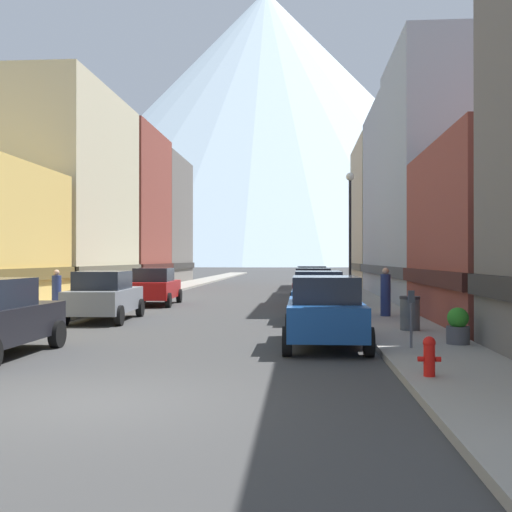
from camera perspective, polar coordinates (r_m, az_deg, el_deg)
The scene contains 24 objects.
ground_plane at distance 10.12m, azimuth -14.78°, elevation -12.90°, with size 400.00×400.00×0.00m, color #3A3A3A.
sidewalk_left at distance 45.39m, azimuth -7.88°, elevation -2.96°, with size 2.50×100.00×0.15m, color gray.
sidewalk_right at distance 44.50m, azimuth 8.08°, elevation -3.02°, with size 2.50×100.00×0.15m, color gray.
storefront_left_2 at distance 37.83m, azimuth -18.74°, elevation 5.05°, with size 8.21×11.52×11.77m.
storefront_left_3 at distance 48.55m, azimuth -14.12°, elevation 3.92°, with size 9.27×9.90×11.86m.
storefront_left_4 at distance 58.13m, azimuth -10.99°, elevation 3.03°, with size 9.23×10.04×11.46m.
storefront_right_2 at distance 31.12m, azimuth 18.64°, elevation 6.36°, with size 7.19×8.40×11.97m.
storefront_right_3 at distance 39.99m, azimuth 16.07°, elevation 4.59°, with size 8.17×9.68×11.54m.
storefront_right_4 at distance 50.43m, azimuth 14.43°, elevation 3.44°, with size 9.68×10.40×11.29m.
car_left_1 at distance 22.85m, azimuth -13.72°, elevation -3.56°, with size 2.25×4.48×1.78m.
car_left_2 at distance 30.22m, azimuth -9.26°, elevation -2.75°, with size 2.24×4.48×1.78m.
car_right_0 at distance 15.82m, azimuth 6.33°, elevation -5.03°, with size 2.07×4.41×1.78m.
car_right_1 at distance 22.39m, azimuth 5.69°, elevation -3.63°, with size 2.06×4.40×1.78m.
car_right_2 at distance 29.71m, azimuth 5.30°, elevation -2.80°, with size 2.20×4.46×1.78m.
car_right_3 at distance 37.17m, azimuth 5.08°, elevation -2.29°, with size 2.19×4.46×1.78m.
fire_hydrant_near at distance 11.48m, azimuth 15.58°, elevation -8.72°, with size 0.40×0.22×0.70m.
parking_meter_near at distance 14.92m, azimuth 14.02°, elevation -4.88°, with size 0.14×0.10×1.33m.
trash_bin_right at distance 18.65m, azimuth 13.91°, elevation -5.09°, with size 0.59×0.59×0.98m.
potted_plant_0 at distance 30.87m, azimuth -15.18°, elevation -3.06°, with size 0.60×0.60×0.95m.
potted_plant_2 at distance 15.96m, azimuth 18.00°, elevation -6.16°, with size 0.55×0.55×0.89m.
pedestrian_0 at distance 23.01m, azimuth 11.78°, elevation -3.38°, with size 0.36×0.36×1.75m.
pedestrian_1 at distance 25.33m, azimuth -17.80°, elevation -3.20°, with size 0.36×0.36×1.65m.
streetlamp_right at distance 27.68m, azimuth 8.61°, elevation 3.41°, with size 0.36×0.36×5.86m.
mountain_backdrop at distance 275.78m, azimuth 0.91°, elevation 11.72°, with size 218.93×218.93×118.88m, color silver.
Camera 1 is at (3.20, -9.34, 2.22)m, focal length 43.69 mm.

